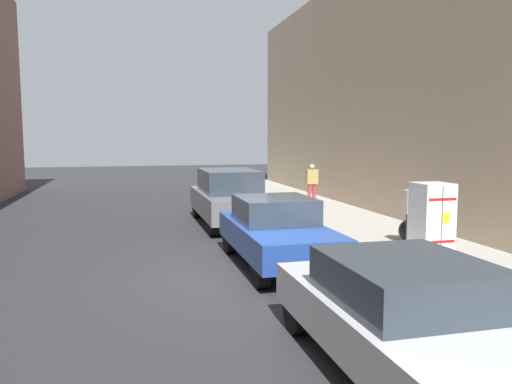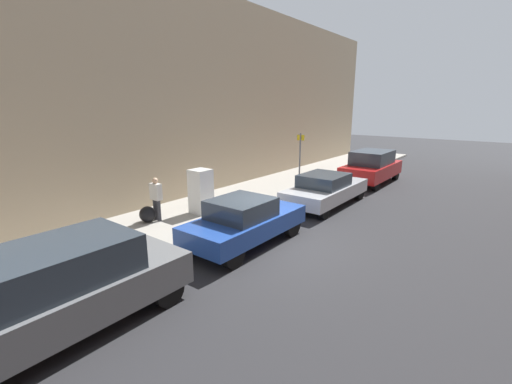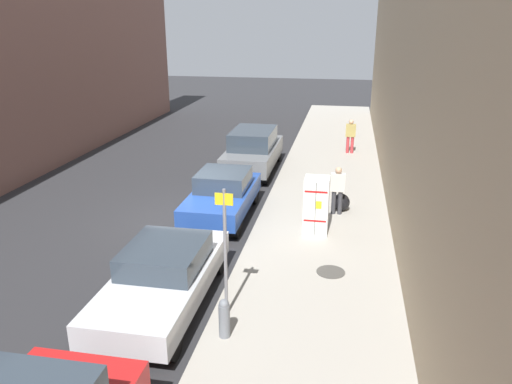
{
  "view_description": "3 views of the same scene",
  "coord_description": "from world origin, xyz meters",
  "px_view_note": "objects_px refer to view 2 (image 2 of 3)",
  "views": [
    {
      "loc": [
        2.34,
        9.55,
        2.75
      ],
      "look_at": [
        -0.29,
        -0.67,
        1.59
      ],
      "focal_mm": 35.0,
      "sensor_mm": 36.0,
      "label": 1
    },
    {
      "loc": [
        5.49,
        -8.0,
        4.11
      ],
      "look_at": [
        -1.04,
        0.44,
        1.4
      ],
      "focal_mm": 24.0,
      "sensor_mm": 36.0,
      "label": 2
    },
    {
      "loc": [
        -4.46,
        13.94,
        6.03
      ],
      "look_at": [
        -1.69,
        -1.06,
        0.71
      ],
      "focal_mm": 35.0,
      "sensor_mm": 36.0,
      "label": 3
    }
  ],
  "objects_px": {
    "pedestrian_standing_near": "(156,196)",
    "parked_hatchback_blue": "(245,221)",
    "parked_suv_gray": "(64,287)",
    "fire_hydrant": "(305,182)",
    "trash_bag": "(148,214)",
    "street_sign_post": "(300,161)",
    "parked_suv_red": "(372,167)",
    "parked_sedan_silver": "(325,189)",
    "discarded_refrigerator": "(201,191)"
  },
  "relations": [
    {
      "from": "pedestrian_standing_near",
      "to": "parked_hatchback_blue",
      "type": "xyz_separation_m",
      "value": [
        3.58,
        0.5,
        -0.28
      ]
    },
    {
      "from": "parked_suv_gray",
      "to": "fire_hydrant",
      "type": "bearing_deg",
      "value": 98.06
    },
    {
      "from": "trash_bag",
      "to": "pedestrian_standing_near",
      "type": "xyz_separation_m",
      "value": [
        0.13,
        0.31,
        0.59
      ]
    },
    {
      "from": "street_sign_post",
      "to": "parked_suv_red",
      "type": "height_order",
      "value": "street_sign_post"
    },
    {
      "from": "pedestrian_standing_near",
      "to": "parked_sedan_silver",
      "type": "distance_m",
      "value": 6.84
    },
    {
      "from": "parked_suv_gray",
      "to": "parked_suv_red",
      "type": "relative_size",
      "value": 1.01
    },
    {
      "from": "parked_hatchback_blue",
      "to": "parked_suv_red",
      "type": "height_order",
      "value": "parked_suv_red"
    },
    {
      "from": "fire_hydrant",
      "to": "pedestrian_standing_near",
      "type": "relative_size",
      "value": 0.53
    },
    {
      "from": "discarded_refrigerator",
      "to": "fire_hydrant",
      "type": "bearing_deg",
      "value": 75.52
    },
    {
      "from": "street_sign_post",
      "to": "parked_hatchback_blue",
      "type": "distance_m",
      "value": 5.96
    },
    {
      "from": "fire_hydrant",
      "to": "parked_suv_gray",
      "type": "relative_size",
      "value": 0.18
    },
    {
      "from": "pedestrian_standing_near",
      "to": "fire_hydrant",
      "type": "bearing_deg",
      "value": 5.64
    },
    {
      "from": "pedestrian_standing_near",
      "to": "parked_sedan_silver",
      "type": "xyz_separation_m",
      "value": [
        3.58,
        5.81,
        -0.32
      ]
    },
    {
      "from": "parked_sedan_silver",
      "to": "parked_hatchback_blue",
      "type": "bearing_deg",
      "value": -90.0
    },
    {
      "from": "parked_suv_gray",
      "to": "parked_sedan_silver",
      "type": "xyz_separation_m",
      "value": [
        0.0,
        10.49,
        -0.19
      ]
    },
    {
      "from": "parked_sedan_silver",
      "to": "parked_suv_red",
      "type": "distance_m",
      "value": 5.45
    },
    {
      "from": "street_sign_post",
      "to": "pedestrian_standing_near",
      "type": "distance_m",
      "value": 6.57
    },
    {
      "from": "discarded_refrigerator",
      "to": "pedestrian_standing_near",
      "type": "relative_size",
      "value": 1.08
    },
    {
      "from": "discarded_refrigerator",
      "to": "parked_suv_red",
      "type": "height_order",
      "value": "discarded_refrigerator"
    },
    {
      "from": "discarded_refrigerator",
      "to": "street_sign_post",
      "type": "bearing_deg",
      "value": 71.66
    },
    {
      "from": "fire_hydrant",
      "to": "parked_suv_red",
      "type": "relative_size",
      "value": 0.18
    },
    {
      "from": "parked_suv_gray",
      "to": "parked_sedan_silver",
      "type": "distance_m",
      "value": 10.49
    },
    {
      "from": "trash_bag",
      "to": "parked_suv_gray",
      "type": "xyz_separation_m",
      "value": [
        3.71,
        -4.36,
        0.46
      ]
    },
    {
      "from": "parked_sedan_silver",
      "to": "parked_suv_red",
      "type": "xyz_separation_m",
      "value": [
        -0.0,
        5.44,
        0.2
      ]
    },
    {
      "from": "fire_hydrant",
      "to": "street_sign_post",
      "type": "bearing_deg",
      "value": -79.27
    },
    {
      "from": "fire_hydrant",
      "to": "parked_suv_gray",
      "type": "bearing_deg",
      "value": -81.94
    },
    {
      "from": "fire_hydrant",
      "to": "parked_hatchback_blue",
      "type": "xyz_separation_m",
      "value": [
        1.65,
        -6.44,
        0.18
      ]
    },
    {
      "from": "trash_bag",
      "to": "parked_suv_red",
      "type": "relative_size",
      "value": 0.12
    },
    {
      "from": "pedestrian_standing_near",
      "to": "parked_sedan_silver",
      "type": "height_order",
      "value": "pedestrian_standing_near"
    },
    {
      "from": "parked_sedan_silver",
      "to": "street_sign_post",
      "type": "bearing_deg",
      "value": 165.85
    },
    {
      "from": "discarded_refrigerator",
      "to": "fire_hydrant",
      "type": "relative_size",
      "value": 2.03
    },
    {
      "from": "parked_suv_gray",
      "to": "trash_bag",
      "type": "bearing_deg",
      "value": 130.43
    },
    {
      "from": "trash_bag",
      "to": "parked_suv_gray",
      "type": "height_order",
      "value": "parked_suv_gray"
    },
    {
      "from": "fire_hydrant",
      "to": "parked_suv_red",
      "type": "distance_m",
      "value": 4.63
    },
    {
      "from": "discarded_refrigerator",
      "to": "pedestrian_standing_near",
      "type": "xyz_separation_m",
      "value": [
        -0.56,
        -1.59,
        0.05
      ]
    },
    {
      "from": "parked_hatchback_blue",
      "to": "parked_suv_red",
      "type": "relative_size",
      "value": 0.91
    },
    {
      "from": "fire_hydrant",
      "to": "parked_suv_gray",
      "type": "distance_m",
      "value": 11.74
    },
    {
      "from": "parked_suv_gray",
      "to": "discarded_refrigerator",
      "type": "bearing_deg",
      "value": 115.78
    },
    {
      "from": "street_sign_post",
      "to": "parked_sedan_silver",
      "type": "relative_size",
      "value": 0.61
    },
    {
      "from": "street_sign_post",
      "to": "parked_suv_red",
      "type": "relative_size",
      "value": 0.62
    },
    {
      "from": "street_sign_post",
      "to": "trash_bag",
      "type": "bearing_deg",
      "value": -108.77
    },
    {
      "from": "parked_hatchback_blue",
      "to": "trash_bag",
      "type": "bearing_deg",
      "value": -167.61
    },
    {
      "from": "parked_sedan_silver",
      "to": "parked_suv_gray",
      "type": "bearing_deg",
      "value": -90.0
    },
    {
      "from": "parked_sedan_silver",
      "to": "trash_bag",
      "type": "bearing_deg",
      "value": -121.22
    },
    {
      "from": "trash_bag",
      "to": "parked_sedan_silver",
      "type": "height_order",
      "value": "parked_sedan_silver"
    },
    {
      "from": "street_sign_post",
      "to": "fire_hydrant",
      "type": "bearing_deg",
      "value": 100.73
    },
    {
      "from": "trash_bag",
      "to": "parked_hatchback_blue",
      "type": "height_order",
      "value": "parked_hatchback_blue"
    },
    {
      "from": "parked_hatchback_blue",
      "to": "street_sign_post",
      "type": "bearing_deg",
      "value": 104.79
    },
    {
      "from": "street_sign_post",
      "to": "parked_suv_gray",
      "type": "bearing_deg",
      "value": -82.13
    },
    {
      "from": "discarded_refrigerator",
      "to": "fire_hydrant",
      "type": "height_order",
      "value": "discarded_refrigerator"
    }
  ]
}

